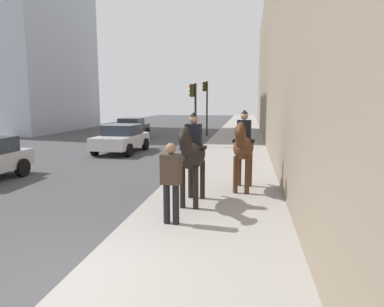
# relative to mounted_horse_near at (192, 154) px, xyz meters

# --- Properties ---
(sidewalk_slab) EXTENTS (120.00, 3.56, 0.12)m
(sidewalk_slab) POSITION_rel_mounted_horse_near_xyz_m (-4.08, -0.54, -1.31)
(sidewalk_slab) COLOR gray
(sidewalk_slab) RESTS_ON ground
(mounted_horse_near) EXTENTS (2.15, 0.63, 2.27)m
(mounted_horse_near) POSITION_rel_mounted_horse_near_xyz_m (0.00, 0.00, 0.00)
(mounted_horse_near) COLOR black
(mounted_horse_near) RESTS_ON sidewalk_slab
(mounted_horse_far) EXTENTS (2.15, 0.69, 2.29)m
(mounted_horse_far) POSITION_rel_mounted_horse_near_xyz_m (1.56, -1.21, 0.02)
(mounted_horse_far) COLOR #4C2B16
(mounted_horse_far) RESTS_ON sidewalk_slab
(pedestrian_greeting) EXTENTS (0.30, 0.42, 1.70)m
(pedestrian_greeting) POSITION_rel_mounted_horse_near_xyz_m (-1.48, 0.21, -0.28)
(pedestrian_greeting) COLOR black
(pedestrian_greeting) RESTS_ON sidewalk_slab
(car_near_lane) EXTENTS (3.98, 2.03, 1.44)m
(car_near_lane) POSITION_rel_mounted_horse_near_xyz_m (15.85, 6.98, -0.63)
(car_near_lane) COLOR black
(car_near_lane) RESTS_ON ground
(car_mid_lane) EXTENTS (3.98, 2.10, 1.44)m
(car_mid_lane) POSITION_rel_mounted_horse_near_xyz_m (8.83, 5.14, -0.63)
(car_mid_lane) COLOR silver
(car_mid_lane) RESTS_ON ground
(traffic_light_near_curb) EXTENTS (0.20, 0.44, 3.62)m
(traffic_light_near_curb) POSITION_rel_mounted_horse_near_xyz_m (11.02, 1.70, 1.06)
(traffic_light_near_curb) COLOR black
(traffic_light_near_curb) RESTS_ON ground
(traffic_light_far_curb) EXTENTS (0.20, 0.44, 4.11)m
(traffic_light_far_curb) POSITION_rel_mounted_horse_near_xyz_m (18.12, 1.90, 1.36)
(traffic_light_far_curb) COLOR black
(traffic_light_far_curb) RESTS_ON ground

